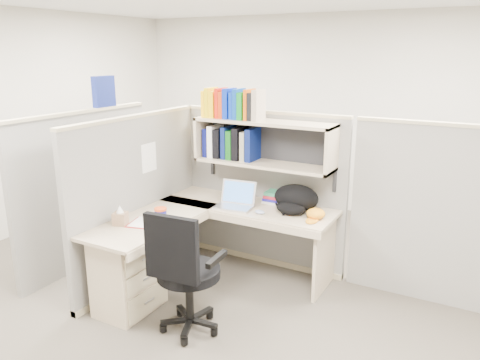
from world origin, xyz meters
The scene contains 14 objects.
ground centered at (0.00, 0.00, 0.00)m, with size 6.00×6.00×0.00m, color #36322A.
room_shell centered at (0.00, 0.00, 1.62)m, with size 6.00×6.00×6.00m.
cubicle centered at (-0.37, 0.45, 0.91)m, with size 3.79×1.84×1.95m.
desk centered at (-0.41, -0.29, 0.44)m, with size 1.74×1.75×0.73m.
laptop centered at (-0.08, 0.44, 0.86)m, with size 0.35×0.35×0.25m, color #B7B7BC, non-canonical shape.
backpack centered at (0.48, 0.60, 0.86)m, with size 0.43×0.33×0.26m, color black, non-canonical shape.
orange_cap centered at (0.72, 0.54, 0.78)m, with size 0.17×0.20×0.09m, color orange, non-canonical shape.
snack_canister centered at (-0.49, -0.17, 0.79)m, with size 0.11×0.11×0.11m.
tissue_box centered at (-0.72, -0.44, 0.82)m, with size 0.11×0.11×0.18m, color #8F6D51, non-canonical shape.
mouse centered at (0.22, 0.40, 0.75)m, with size 0.10×0.06×0.04m, color #8797C0.
paper_cup centered at (-0.06, 0.72, 0.78)m, with size 0.07×0.07×0.10m, color white.
book_stack centered at (0.18, 0.80, 0.79)m, with size 0.17×0.23×0.11m, color gray, non-canonical shape.
loose_paper centered at (-0.59, -0.31, 0.73)m, with size 0.19×0.26×0.00m, color white, non-canonical shape.
task_chair centered at (0.08, -0.60, 0.37)m, with size 0.57×0.52×1.06m.
Camera 1 is at (2.06, -3.29, 2.20)m, focal length 35.00 mm.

